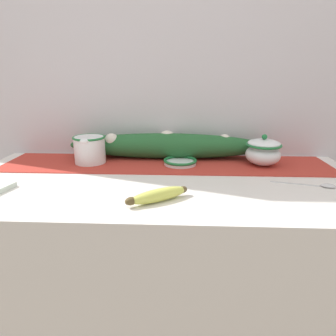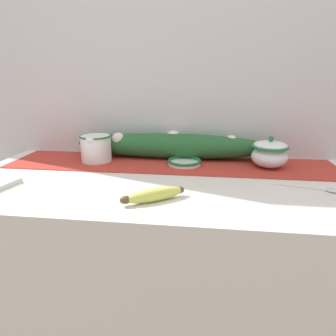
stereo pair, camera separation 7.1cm
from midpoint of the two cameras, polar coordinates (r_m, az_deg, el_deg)
The scene contains 9 objects.
countertop at distance 1.20m, azimuth 1.16°, elevation -22.77°, with size 1.33×0.62×0.90m, color silver.
back_wall at distance 1.25m, azimuth 3.08°, elevation 16.19°, with size 2.13×0.04×2.40m, color silver.
table_runner at distance 1.14m, azimuth 2.23°, elevation 0.77°, with size 1.23×0.26×0.00m, color #B23328.
cream_pitcher at distance 1.18m, azimuth -11.86°, elevation 3.90°, with size 0.12×0.14×0.11m.
sugar_bowl at distance 1.15m, azimuth 20.48°, elevation 2.59°, with size 0.13×0.13×0.12m.
small_dish at distance 1.12m, azimuth 4.97°, elevation 1.13°, with size 0.13×0.13×0.02m.
banana at distance 0.80m, azimuth -0.25°, elevation -5.16°, with size 0.17×0.12×0.04m.
spoon at distance 1.01m, azimuth 30.18°, elevation -3.69°, with size 0.19×0.06×0.01m.
poinsettia_garland at distance 1.20m, azimuth 2.60°, elevation 4.30°, with size 0.79×0.11×0.11m.
Camera 2 is at (0.13, -0.91, 1.23)m, focal length 32.00 mm.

